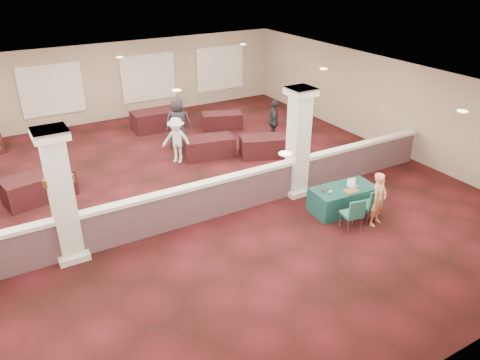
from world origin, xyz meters
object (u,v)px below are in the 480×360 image
far_table_front_left (39,187)px  attendee_b (177,140)px  conf_chair_main (373,203)px  woman (378,199)px  conf_chair_side (354,212)px  far_table_front_center (209,147)px  near_table (343,199)px  attendee_c (274,122)px  far_table_back_right (222,121)px  far_table_back_center (157,120)px  attendee_d (178,123)px  far_table_front_right (266,146)px

far_table_front_left → attendee_b: attendee_b is taller
conf_chair_main → woman: 0.23m
conf_chair_side → attendee_b: attendee_b is taller
far_table_front_center → attendee_b: attendee_b is taller
near_table → attendee_c: 5.44m
far_table_back_right → attendee_b: bearing=-142.8°
conf_chair_side → woman: (0.79, -0.03, 0.18)m
attendee_c → far_table_back_right: bearing=50.6°
conf_chair_main → conf_chair_side: (-0.78, -0.13, -0.01)m
far_table_back_center → attendee_d: (-0.01, -2.24, 0.55)m
woman → far_table_back_center: (-2.31, 9.82, -0.34)m
near_table → far_table_front_center: size_ratio=1.04×
conf_chair_side → far_table_back_center: bearing=109.4°
conf_chair_side → attendee_d: size_ratio=0.50×
conf_chair_main → far_table_front_right: 5.17m
conf_chair_side → attendee_b: 6.72m
attendee_d → far_table_front_left: bearing=39.9°
conf_chair_main → far_table_front_center: 6.36m
far_table_back_right → conf_chair_main: bearing=-90.2°
woman → far_table_back_right: (0.02, 8.61, -0.41)m
conf_chair_side → woman: 0.81m
far_table_front_center → attendee_c: 2.78m
near_table → attendee_d: 6.92m
attendee_b → conf_chair_main: bearing=-20.6°
attendee_d → woman: bearing=128.9°
far_table_front_left → attendee_d: attendee_d is taller
far_table_back_center → attendee_d: bearing=-90.1°
near_table → conf_chair_side: size_ratio=1.91×
attendee_d → near_table: bearing=129.2°
far_table_back_center → attendee_c: size_ratio=1.20×
far_table_front_left → attendee_c: (8.40, 0.36, 0.43)m
conf_chair_side → far_table_back_center: conf_chair_side is taller
far_table_front_center → attendee_c: size_ratio=1.07×
far_table_back_center → far_table_back_right: far_table_back_center is taller
near_table → attendee_d: (-2.04, 6.58, 0.60)m
far_table_back_center → far_table_front_center: bearing=-81.5°
far_table_back_center → attendee_b: 3.50m
far_table_front_left → far_table_front_right: size_ratio=1.09×
far_table_back_right → attendee_c: bearing=-67.9°
far_table_front_center → far_table_back_center: bearing=98.5°
woman → conf_chair_side: bearing=162.5°
far_table_back_right → attendee_d: attendee_d is taller
far_table_front_right → far_table_back_right: (0.01, 3.29, -0.03)m
far_table_front_left → attendee_d: (5.12, 1.67, 0.56)m
woman → attendee_c: (0.96, 6.27, 0.08)m
conf_chair_side → far_table_front_left: conf_chair_side is taller
far_table_back_center → attendee_b: size_ratio=1.23×
conf_chair_side → near_table: bearing=72.7°
far_table_front_right → woman: bearing=-90.0°
conf_chair_main → attendee_d: attendee_d is taller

